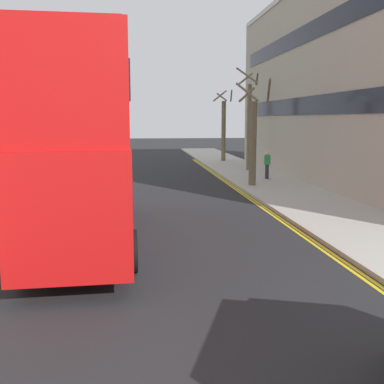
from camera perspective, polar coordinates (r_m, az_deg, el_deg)
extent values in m
cube|color=#ADA89E|center=(18.87, 16.55, -2.58)|extent=(4.00, 80.00, 0.14)
cube|color=yellow|center=(16.31, 12.50, -4.41)|extent=(0.10, 56.00, 0.01)
cube|color=yellow|center=(16.26, 11.97, -4.44)|extent=(0.10, 56.00, 0.01)
cube|color=#B20F0F|center=(14.68, -12.74, 1.03)|extent=(2.95, 10.90, 2.60)
cube|color=#B20F0F|center=(14.57, -13.08, 11.02)|extent=(2.89, 10.68, 2.50)
cube|color=black|center=(14.64, -12.78, 2.20)|extent=(2.97, 10.47, 0.84)
cube|color=black|center=(14.57, -13.09, 11.42)|extent=(2.95, 10.25, 0.80)
cube|color=yellow|center=(19.93, -11.96, 7.50)|extent=(2.00, 0.14, 0.44)
cube|color=maroon|center=(14.68, -13.26, 16.10)|extent=(2.66, 9.81, 0.10)
cylinder|color=black|center=(18.27, -15.90, -1.48)|extent=(0.34, 1.05, 1.04)
cylinder|color=black|center=(18.14, -8.04, -1.30)|extent=(0.34, 1.05, 1.04)
cylinder|color=black|center=(11.81, -19.63, -7.17)|extent=(0.34, 1.05, 1.04)
cylinder|color=black|center=(11.61, -7.32, -6.99)|extent=(0.34, 1.05, 1.04)
cylinder|color=#2D2D38|center=(28.54, 8.91, 2.40)|extent=(0.22, 0.22, 0.85)
cube|color=#338C4C|center=(28.47, 8.95, 3.81)|extent=(0.34, 0.22, 0.56)
sphere|color=beige|center=(28.44, 8.97, 4.60)|extent=(0.20, 0.20, 0.20)
cylinder|color=#6B6047|center=(33.17, 6.80, 7.61)|extent=(0.29, 0.29, 5.82)
cylinder|color=#6B6047|center=(33.31, 7.74, 13.19)|extent=(0.27, 1.02, 0.76)
cylinder|color=#6B6047|center=(33.74, 6.38, 13.24)|extent=(1.13, 0.50, 0.86)
cylinder|color=#6B6047|center=(32.58, 6.57, 13.62)|extent=(1.39, 0.82, 1.11)
cylinder|color=#6B6047|center=(25.66, 7.25, 5.73)|extent=(0.39, 0.39, 4.41)
cylinder|color=#6B6047|center=(25.71, 9.13, 11.82)|extent=(0.44, 1.58, 1.16)
cylinder|color=#6B6047|center=(26.04, 6.54, 11.45)|extent=(1.02, 0.66, 0.82)
cylinder|color=#6B6047|center=(25.11, 6.57, 11.76)|extent=(1.04, 1.05, 1.00)
cylinder|color=#6B6047|center=(40.67, 3.78, 7.26)|extent=(0.36, 0.36, 4.98)
cylinder|color=#6B6047|center=(40.73, 4.70, 11.36)|extent=(0.29, 1.28, 0.94)
cylinder|color=#6B6047|center=(41.24, 3.34, 11.36)|extent=(1.28, 0.60, 0.98)
cylinder|color=#6B6047|center=(40.29, 3.57, 11.22)|extent=(0.84, 0.62, 0.70)
cube|color=black|center=(28.72, 13.07, 17.76)|extent=(0.04, 24.64, 1.00)
cube|color=black|center=(28.35, 12.80, 9.95)|extent=(0.04, 24.64, 1.00)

